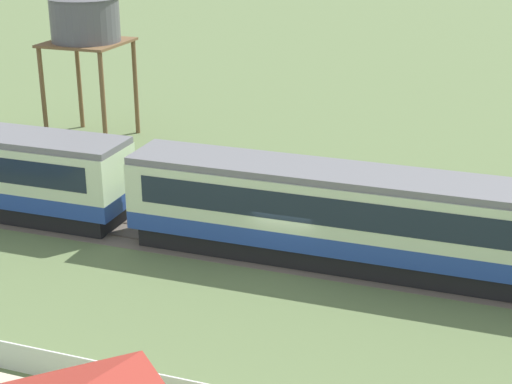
% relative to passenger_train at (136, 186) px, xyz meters
% --- Properties ---
extents(ground_plane, '(600.00, 600.00, 0.00)m').
position_rel_passenger_train_xyz_m(ground_plane, '(7.43, -0.76, -2.30)').
color(ground_plane, '#607547').
extents(passenger_train, '(85.57, 3.17, 4.15)m').
position_rel_passenger_train_xyz_m(passenger_train, '(0.00, 0.00, 0.00)').
color(passenger_train, '#234293').
rests_on(passenger_train, ground_plane).
extents(railway_track, '(142.62, 3.60, 0.04)m').
position_rel_passenger_train_xyz_m(railway_track, '(-7.06, -0.00, -2.29)').
color(railway_track, '#665B51').
rests_on(railway_track, ground_plane).
extents(water_tower, '(4.67, 4.67, 9.36)m').
position_rel_passenger_train_xyz_m(water_tower, '(-9.62, 12.43, 5.28)').
color(water_tower, brown).
rests_on(water_tower, ground_plane).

